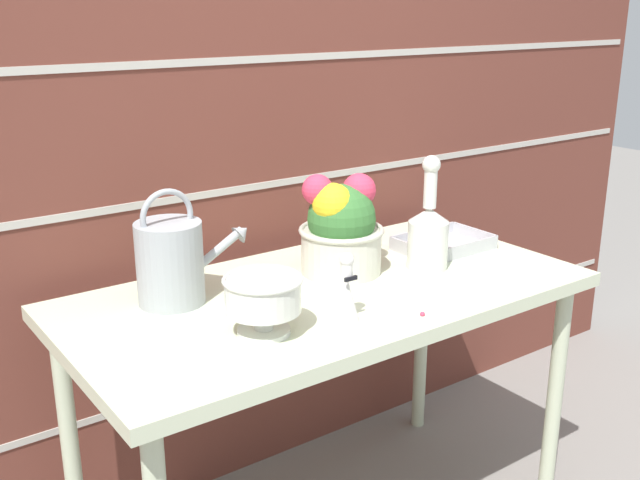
{
  "coord_description": "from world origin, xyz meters",
  "views": [
    {
      "loc": [
        -1.05,
        -1.42,
        1.43
      ],
      "look_at": [
        0.0,
        0.03,
        0.86
      ],
      "focal_mm": 42.0,
      "sensor_mm": 36.0,
      "label": 1
    }
  ],
  "objects_px": {
    "watering_can": "(172,260)",
    "figurine_vase": "(346,293)",
    "crystal_pedestal_bowl": "(263,297)",
    "flower_planter": "(341,227)",
    "wire_tray": "(443,245)",
    "glass_decanter": "(428,232)"
  },
  "relations": [
    {
      "from": "watering_can",
      "to": "figurine_vase",
      "type": "relative_size",
      "value": 1.87
    },
    {
      "from": "watering_can",
      "to": "figurine_vase",
      "type": "distance_m",
      "value": 0.43
    },
    {
      "from": "crystal_pedestal_bowl",
      "to": "flower_planter",
      "type": "bearing_deg",
      "value": 30.03
    },
    {
      "from": "watering_can",
      "to": "wire_tray",
      "type": "bearing_deg",
      "value": -5.95
    },
    {
      "from": "crystal_pedestal_bowl",
      "to": "flower_planter",
      "type": "xyz_separation_m",
      "value": [
        0.37,
        0.22,
        0.04
      ]
    },
    {
      "from": "figurine_vase",
      "to": "wire_tray",
      "type": "bearing_deg",
      "value": 23.99
    },
    {
      "from": "watering_can",
      "to": "glass_decanter",
      "type": "height_order",
      "value": "glass_decanter"
    },
    {
      "from": "watering_can",
      "to": "crystal_pedestal_bowl",
      "type": "height_order",
      "value": "watering_can"
    },
    {
      "from": "watering_can",
      "to": "glass_decanter",
      "type": "xyz_separation_m",
      "value": [
        0.66,
        -0.18,
        -0.0
      ]
    },
    {
      "from": "crystal_pedestal_bowl",
      "to": "figurine_vase",
      "type": "height_order",
      "value": "figurine_vase"
    },
    {
      "from": "watering_can",
      "to": "crystal_pedestal_bowl",
      "type": "bearing_deg",
      "value": -74.1
    },
    {
      "from": "glass_decanter",
      "to": "flower_planter",
      "type": "bearing_deg",
      "value": 152.03
    },
    {
      "from": "watering_can",
      "to": "flower_planter",
      "type": "relative_size",
      "value": 1.13
    },
    {
      "from": "wire_tray",
      "to": "flower_planter",
      "type": "bearing_deg",
      "value": 177.03
    },
    {
      "from": "watering_can",
      "to": "glass_decanter",
      "type": "relative_size",
      "value": 0.98
    },
    {
      "from": "watering_can",
      "to": "glass_decanter",
      "type": "bearing_deg",
      "value": -15.03
    },
    {
      "from": "watering_can",
      "to": "wire_tray",
      "type": "xyz_separation_m",
      "value": [
        0.82,
        -0.09,
        -0.1
      ]
    },
    {
      "from": "wire_tray",
      "to": "glass_decanter",
      "type": "bearing_deg",
      "value": -148.95
    },
    {
      "from": "crystal_pedestal_bowl",
      "to": "flower_planter",
      "type": "height_order",
      "value": "flower_planter"
    },
    {
      "from": "flower_planter",
      "to": "glass_decanter",
      "type": "height_order",
      "value": "glass_decanter"
    },
    {
      "from": "watering_can",
      "to": "wire_tray",
      "type": "height_order",
      "value": "watering_can"
    },
    {
      "from": "crystal_pedestal_bowl",
      "to": "wire_tray",
      "type": "relative_size",
      "value": 0.65
    }
  ]
}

